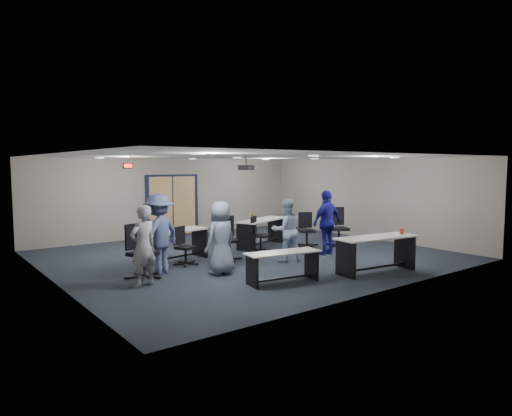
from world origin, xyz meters
TOP-DOWN VIEW (x-y plane):
  - floor at (0.00, 0.00)m, footprint 10.00×10.00m
  - back_wall at (0.00, 4.50)m, footprint 10.00×0.04m
  - front_wall at (0.00, -4.50)m, footprint 10.00×0.04m
  - left_wall at (-5.00, 0.00)m, footprint 0.04×9.00m
  - right_wall at (5.00, 0.00)m, footprint 0.04×9.00m
  - ceiling at (0.00, 0.00)m, footprint 10.00×9.00m
  - double_door at (0.00, 4.46)m, footprint 2.00×0.07m
  - exit_sign at (-1.60, 4.44)m, footprint 0.32×0.07m
  - ceiling_projector at (0.30, 0.50)m, footprint 0.35×0.32m
  - ceiling_can_lights at (0.00, 0.25)m, footprint 6.24×5.74m
  - table_front_left at (-1.17, -2.81)m, footprint 1.69×0.83m
  - table_front_right at (1.17, -3.40)m, footprint 2.12×0.97m
  - table_back_left at (-2.01, 0.51)m, footprint 2.07×1.00m
  - table_back_right at (1.15, 0.85)m, footprint 2.16×1.37m
  - chair_back_a at (-1.96, -0.05)m, footprint 0.77×0.77m
  - chair_back_b at (-0.87, -0.24)m, footprint 0.95×0.95m
  - chair_back_c at (0.60, 0.21)m, footprint 0.88×0.88m
  - chair_back_d at (2.28, 0.07)m, footprint 0.88×0.88m
  - chair_loose_left at (-3.36, -0.70)m, footprint 0.97×0.97m
  - chair_loose_right at (3.03, -0.55)m, footprint 1.00×1.00m
  - person_gray at (-3.62, -1.33)m, footprint 0.69×0.54m
  - person_plaid at (-1.78, -1.39)m, footprint 0.90×0.68m
  - person_lightblue at (0.31, -1.23)m, footprint 0.94×0.84m
  - person_navy at (1.81, -1.21)m, footprint 1.06×0.48m
  - person_back at (-2.87, -0.49)m, footprint 1.35×1.09m

SIDE VIEW (x-z plane):
  - floor at x=0.00m, z-range 0.00..0.00m
  - table_front_left at x=-1.17m, z-range 0.12..0.78m
  - chair_back_a at x=-1.96m, z-range 0.00..0.95m
  - chair_back_c at x=0.60m, z-range 0.00..1.01m
  - chair_back_d at x=2.28m, z-range 0.00..1.03m
  - table_back_left at x=-2.01m, z-range 0.15..0.95m
  - table_front_right at x=1.17m, z-range 0.09..1.05m
  - chair_back_b at x=-0.87m, z-range 0.00..1.15m
  - table_back_right at x=1.15m, z-range 0.01..1.14m
  - chair_loose_right at x=3.03m, z-range 0.00..1.18m
  - chair_loose_left at x=-3.36m, z-range 0.00..1.19m
  - person_lightblue at x=0.31m, z-range 0.00..1.61m
  - person_plaid at x=-1.78m, z-range 0.00..1.66m
  - person_gray at x=-3.62m, z-range 0.00..1.66m
  - person_navy at x=1.81m, z-range 0.00..1.78m
  - person_back at x=-2.87m, z-range 0.00..1.83m
  - double_door at x=0.00m, z-range -0.05..2.15m
  - back_wall at x=0.00m, z-range 0.00..2.70m
  - front_wall at x=0.00m, z-range 0.00..2.70m
  - left_wall at x=-5.00m, z-range 0.00..2.70m
  - right_wall at x=5.00m, z-range 0.00..2.70m
  - ceiling_projector at x=0.30m, z-range 2.22..2.59m
  - exit_sign at x=-1.60m, z-range 2.36..2.54m
  - ceiling_can_lights at x=0.00m, z-range 2.66..2.68m
  - ceiling at x=0.00m, z-range 2.68..2.72m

